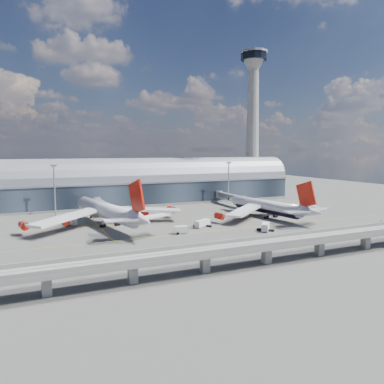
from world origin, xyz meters
name	(u,v)px	position (x,y,z in m)	size (l,w,h in m)	color
ground	(190,228)	(0.00, 0.00, 0.00)	(500.00, 500.00, 0.00)	#474744
taxi_lines	(172,219)	(0.00, 22.11, 0.01)	(200.00, 80.12, 0.01)	gold
terminal	(139,185)	(0.00, 77.99, 11.34)	(200.00, 30.00, 28.00)	#1C2430
control_tower	(253,123)	(85.00, 83.00, 51.64)	(19.00, 19.00, 103.00)	gray
guideway	(267,245)	(0.00, -55.00, 5.29)	(220.00, 8.50, 7.20)	gray
floodlight_mast_left	(55,189)	(-50.00, 55.00, 13.63)	(3.00, 0.70, 25.70)	gray
floodlight_mast_right	(229,182)	(50.00, 55.00, 13.63)	(3.00, 0.70, 25.70)	gray
airliner_left	(108,211)	(-31.00, 17.93, 6.49)	(70.49, 74.22, 22.72)	white
airliner_right	(268,207)	(44.85, 6.91, 5.19)	(60.20, 62.97, 20.00)	white
jet_bridge_left	(100,203)	(-27.97, 53.12, 5.18)	(4.40, 28.00, 7.25)	gray
jet_bridge_right	(229,196)	(48.11, 51.18, 5.18)	(4.40, 32.00, 7.25)	gray
service_truck_1	(181,230)	(-8.04, -8.99, 1.51)	(5.51, 3.31, 2.99)	silver
service_truck_2	(202,223)	(5.38, -0.86, 1.59)	(8.51, 6.28, 3.05)	silver
service_truck_3	(265,227)	(25.25, -18.79, 1.65)	(6.34, 6.69, 3.23)	silver
service_truck_4	(244,213)	(35.31, 13.25, 1.59)	(3.59, 5.84, 3.15)	silver
service_truck_5	(71,222)	(-45.94, 26.05, 1.38)	(5.41, 5.54, 2.71)	silver
cargo_train_0	(291,239)	(23.53, -37.17, 0.82)	(9.37, 4.79, 1.58)	gray
cargo_train_1	(308,240)	(28.13, -40.67, 0.86)	(9.97, 4.14, 1.65)	gray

